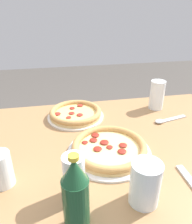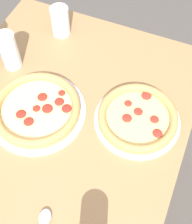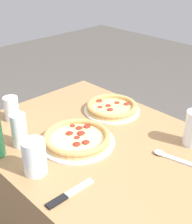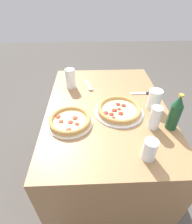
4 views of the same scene
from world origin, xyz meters
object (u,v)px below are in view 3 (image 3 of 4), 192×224
glass_cola (19,131)px  knife (68,194)px  pizza_veggie (77,138)px  glass_mango_juice (12,110)px  glass_lemonade (35,159)px  pizza_margherita (112,107)px  spoon (168,156)px

glass_cola → knife: 0.36m
pizza_veggie → glass_mango_juice: glass_mango_juice is taller
glass_cola → glass_lemonade: (0.18, -0.05, -0.01)m
glass_cola → pizza_margherita: bearing=83.7°
glass_cola → knife: bearing=-7.4°
pizza_margherita → knife: (0.30, -0.52, -0.02)m
pizza_margherita → spoon: bearing=-16.4°
glass_cola → spoon: size_ratio=0.79×
pizza_margherita → pizza_veggie: bearing=-73.2°
pizza_margherita → glass_mango_juice: 0.47m
spoon → pizza_margherita: bearing=163.6°
glass_mango_juice → spoon: 0.72m
pizza_margherita → knife: 0.60m
glass_lemonade → knife: bearing=2.6°
glass_mango_juice → knife: 0.58m
pizza_veggie → knife: bearing=-46.1°
glass_cola → knife: size_ratio=0.75×
glass_mango_juice → spoon: size_ratio=0.64×
pizza_veggie → glass_cola: 0.23m
glass_lemonade → knife: size_ratio=0.70×
glass_cola → glass_lemonade: size_ratio=1.07×
glass_cola → glass_mango_juice: size_ratio=1.24×
pizza_margherita → knife: size_ratio=1.45×
pizza_veggie → spoon: bearing=29.9°
pizza_veggie → glass_cola: size_ratio=2.21×
pizza_veggie → knife: 0.30m
glass_lemonade → knife: (0.17, 0.01, -0.05)m
glass_lemonade → spoon: bearing=56.1°
pizza_veggie → spoon: (0.31, 0.18, -0.01)m
glass_lemonade → glass_cola: bearing=163.6°
pizza_veggie → pizza_margherita: size_ratio=1.15×
spoon → glass_mango_juice: bearing=-158.1°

